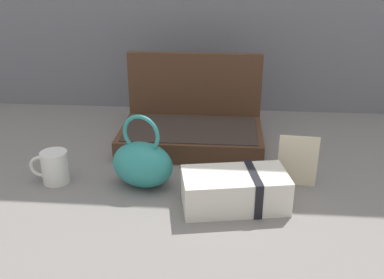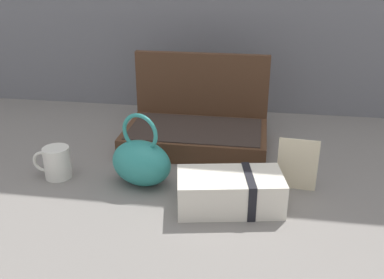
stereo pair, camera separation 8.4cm
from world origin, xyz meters
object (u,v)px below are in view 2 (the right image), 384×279
at_px(cream_toiletry_bag, 231,192).
at_px(coffee_mug, 56,163).
at_px(open_suitcase, 197,125).
at_px(info_card_left, 297,164).
at_px(teal_pouch_handbag, 141,162).

distance_m(cream_toiletry_bag, coffee_mug, 0.51).
xyz_separation_m(open_suitcase, cream_toiletry_bag, (0.14, -0.39, -0.02)).
distance_m(open_suitcase, cream_toiletry_bag, 0.41).
xyz_separation_m(coffee_mug, info_card_left, (0.67, 0.04, 0.03)).
height_order(open_suitcase, coffee_mug, open_suitcase).
relative_size(open_suitcase, cream_toiletry_bag, 1.63).
bearing_deg(coffee_mug, info_card_left, 3.23).
height_order(open_suitcase, teal_pouch_handbag, open_suitcase).
xyz_separation_m(teal_pouch_handbag, info_card_left, (0.42, 0.04, 0.01)).
relative_size(teal_pouch_handbag, info_card_left, 1.43).
distance_m(open_suitcase, coffee_mug, 0.47).
height_order(coffee_mug, info_card_left, info_card_left).
relative_size(cream_toiletry_bag, info_card_left, 1.93).
height_order(open_suitcase, cream_toiletry_bag, open_suitcase).
xyz_separation_m(open_suitcase, info_card_left, (0.31, -0.27, 0.01)).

